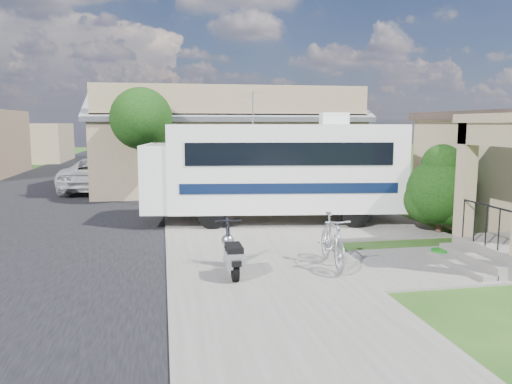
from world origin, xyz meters
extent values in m
plane|color=#1C3B10|center=(0.00, 0.00, 0.00)|extent=(120.00, 120.00, 0.00)
cube|color=black|center=(-7.50, 10.00, 0.01)|extent=(9.00, 80.00, 0.02)
cube|color=#5D5B54|center=(-1.00, 10.00, 0.03)|extent=(4.00, 80.00, 0.06)
cube|color=#5D5B54|center=(1.50, 4.50, 0.03)|extent=(7.00, 6.00, 0.05)
cube|color=#5D5B54|center=(3.00, -1.00, 0.03)|extent=(4.00, 3.00, 0.05)
cube|color=black|center=(5.48, 2.70, 1.70)|extent=(0.04, 1.10, 1.20)
cube|color=#5D5B54|center=(3.70, -1.30, 0.16)|extent=(0.40, 2.16, 0.32)
cube|color=#5D5B54|center=(3.35, -1.30, 0.08)|extent=(0.35, 2.16, 0.16)
cube|color=#97815F|center=(4.08, -0.28, 1.85)|extent=(0.35, 0.35, 2.70)
cube|color=#97815F|center=(4.08, -1.30, 2.95)|extent=(0.35, 2.40, 0.50)
cylinder|color=black|center=(3.95, -1.30, 1.40)|extent=(0.04, 1.70, 0.04)
cube|color=#816A51|center=(0.00, 14.00, 1.80)|extent=(12.00, 8.00, 3.60)
cube|color=slate|center=(0.00, 12.00, 4.15)|extent=(12.50, 4.40, 1.78)
cube|color=slate|center=(0.00, 16.00, 4.15)|extent=(12.50, 4.40, 1.78)
cube|color=slate|center=(0.00, 14.00, 4.85)|extent=(12.50, 0.50, 0.22)
cube|color=#816A51|center=(0.00, 10.10, 4.15)|extent=(11.76, 0.20, 1.30)
cube|color=#816A51|center=(-15.00, 34.00, 1.60)|extent=(8.00, 7.00, 3.20)
cylinder|color=black|center=(-3.80, 9.00, 1.57)|extent=(0.20, 0.20, 3.15)
sphere|color=black|center=(-3.80, 9.00, 3.38)|extent=(2.40, 2.40, 2.40)
sphere|color=black|center=(-3.40, 9.20, 2.93)|extent=(1.68, 1.68, 1.68)
cylinder|color=black|center=(-3.80, 19.00, 1.65)|extent=(0.20, 0.20, 3.29)
sphere|color=black|center=(-3.80, 19.00, 3.53)|extent=(2.40, 2.40, 2.40)
sphere|color=black|center=(-3.40, 19.20, 3.06)|extent=(1.68, 1.68, 1.68)
cylinder|color=black|center=(-3.80, 28.00, 1.50)|extent=(0.20, 0.20, 3.01)
sphere|color=black|center=(-3.80, 28.00, 3.22)|extent=(2.40, 2.40, 2.40)
sphere|color=black|center=(-3.40, 28.20, 2.79)|extent=(1.68, 1.68, 1.68)
cube|color=silver|center=(0.84, 4.56, 1.81)|extent=(7.53, 3.54, 2.69)
cube|color=silver|center=(-3.16, 5.10, 1.50)|extent=(1.15, 2.55, 2.07)
cube|color=black|center=(-3.35, 5.13, 2.07)|extent=(0.36, 2.19, 0.93)
cube|color=black|center=(0.66, 3.26, 2.30)|extent=(6.10, 0.86, 0.67)
cube|color=black|center=(1.01, 5.85, 2.30)|extent=(6.10, 0.86, 0.67)
cube|color=black|center=(0.66, 3.26, 1.27)|extent=(6.46, 0.90, 0.31)
cube|color=black|center=(1.01, 5.85, 1.27)|extent=(6.46, 0.90, 0.31)
cube|color=silver|center=(2.37, 4.35, 3.34)|extent=(0.92, 0.83, 0.36)
cylinder|color=#9B9CA2|center=(-0.19, 4.70, 3.67)|extent=(0.04, 0.04, 1.03)
cylinder|color=black|center=(-1.61, 3.74, 0.47)|extent=(0.86, 0.40, 0.83)
cylinder|color=black|center=(-1.31, 6.00, 0.47)|extent=(0.86, 0.40, 0.83)
cylinder|color=black|center=(2.69, 3.16, 0.47)|extent=(0.86, 0.40, 0.83)
cylinder|color=black|center=(3.00, 5.41, 0.47)|extent=(0.86, 0.40, 0.83)
cylinder|color=black|center=(4.82, 2.02, 0.39)|extent=(0.15, 0.15, 0.77)
sphere|color=black|center=(4.82, 2.02, 1.25)|extent=(1.93, 1.93, 1.93)
sphere|color=black|center=(5.20, 2.31, 1.64)|extent=(1.54, 1.54, 1.54)
sphere|color=black|center=(4.53, 2.22, 0.97)|extent=(1.35, 1.35, 1.35)
sphere|color=black|center=(5.01, 1.73, 0.87)|extent=(1.16, 1.16, 1.16)
sphere|color=black|center=(4.82, 2.02, 2.03)|extent=(1.16, 1.16, 1.16)
cylinder|color=black|center=(-1.66, -1.42, 0.29)|extent=(0.13, 0.46, 0.46)
cylinder|color=black|center=(-1.66, -0.28, 0.29)|extent=(0.13, 0.46, 0.46)
cube|color=#9B9CA2|center=(-1.66, -0.91, 0.35)|extent=(0.31, 0.57, 0.08)
cube|color=#9B9CA2|center=(-1.66, -1.32, 0.50)|extent=(0.35, 0.57, 0.31)
cube|color=black|center=(-1.66, -1.27, 0.70)|extent=(0.31, 0.62, 0.12)
cube|color=black|center=(-1.66, -1.58, 0.47)|extent=(0.19, 0.21, 0.10)
cylinder|color=black|center=(-1.66, -0.36, 0.70)|extent=(0.08, 0.35, 0.86)
sphere|color=#9B9CA2|center=(-1.66, -0.28, 0.63)|extent=(0.29, 0.29, 0.29)
sphere|color=black|center=(-1.66, -0.20, 0.63)|extent=(0.12, 0.12, 0.12)
cylinder|color=black|center=(-1.66, -0.44, 1.10)|extent=(0.57, 0.04, 0.04)
cube|color=black|center=(-1.66, -0.28, 0.41)|extent=(0.15, 0.29, 0.06)
imported|color=#9B9CA2|center=(0.59, -0.78, 0.58)|extent=(0.69, 1.97, 1.16)
imported|color=silver|center=(-5.81, 13.59, 0.81)|extent=(3.67, 6.23, 1.63)
imported|color=silver|center=(-6.36, 19.83, 0.82)|extent=(2.61, 5.74, 1.63)
cylinder|color=#156D16|center=(3.41, -0.39, 0.09)|extent=(0.40, 0.40, 0.18)
camera|label=1|loc=(-3.02, -10.95, 3.18)|focal=35.00mm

